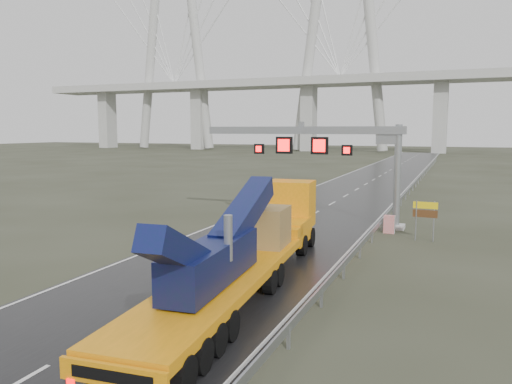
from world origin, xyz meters
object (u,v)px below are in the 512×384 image
at_px(exit_sign_pair, 425,213).
at_px(striped_barrier, 389,224).
at_px(heavy_haul_truck, 255,240).
at_px(sign_gantry, 329,147).

bearing_deg(exit_sign_pair, striped_barrier, 147.19).
distance_m(heavy_haul_truck, striped_barrier, 13.47).
xyz_separation_m(sign_gantry, heavy_haul_truck, (0.14, -14.36, -3.81)).
distance_m(sign_gantry, heavy_haul_truck, 14.86).
distance_m(sign_gantry, exit_sign_pair, 8.56).
bearing_deg(striped_barrier, heavy_haul_truck, -106.81).
bearing_deg(heavy_haul_truck, sign_gantry, 85.76).
xyz_separation_m(heavy_haul_truck, exit_sign_pair, (6.75, 11.06, -0.05)).
bearing_deg(exit_sign_pair, sign_gantry, 156.30).
relative_size(heavy_haul_truck, exit_sign_pair, 7.98).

